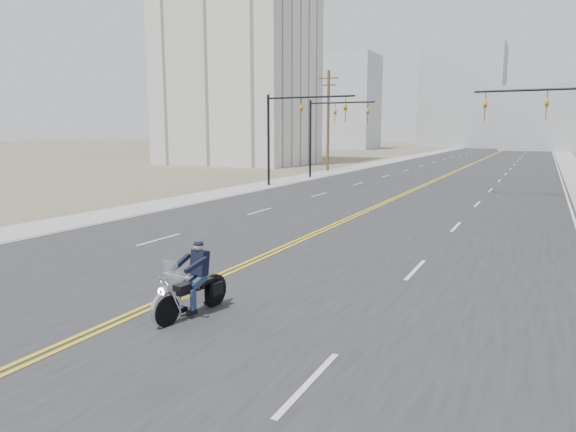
# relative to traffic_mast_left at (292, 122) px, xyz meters

# --- Properties ---
(road) EXTENTS (20.00, 200.00, 0.01)m
(road) POSITION_rel_traffic_mast_left_xyz_m (8.98, 38.00, -4.93)
(road) COLOR #303033
(road) RESTS_ON ground
(sidewalk_left) EXTENTS (3.00, 200.00, 0.01)m
(sidewalk_left) POSITION_rel_traffic_mast_left_xyz_m (-2.52, 38.00, -4.93)
(sidewalk_left) COLOR #A5A5A0
(sidewalk_left) RESTS_ON ground
(sidewalk_right) EXTENTS (3.00, 200.00, 0.01)m
(sidewalk_right) POSITION_rel_traffic_mast_left_xyz_m (20.48, 38.00, -4.93)
(sidewalk_right) COLOR #A5A5A0
(sidewalk_right) RESTS_ON ground
(traffic_mast_left) EXTENTS (7.10, 0.26, 7.00)m
(traffic_mast_left) POSITION_rel_traffic_mast_left_xyz_m (0.00, 0.00, 0.00)
(traffic_mast_left) COLOR black
(traffic_mast_left) RESTS_ON ground
(traffic_mast_right) EXTENTS (7.10, 0.26, 7.00)m
(traffic_mast_right) POSITION_rel_traffic_mast_left_xyz_m (17.95, 0.00, 0.00)
(traffic_mast_right) COLOR black
(traffic_mast_right) RESTS_ON ground
(traffic_mast_far) EXTENTS (6.10, 0.26, 7.00)m
(traffic_mast_far) POSITION_rel_traffic_mast_left_xyz_m (-0.33, 8.00, -0.06)
(traffic_mast_far) COLOR black
(traffic_mast_far) RESTS_ON ground
(utility_pole_left) EXTENTS (2.20, 0.30, 10.50)m
(utility_pole_left) POSITION_rel_traffic_mast_left_xyz_m (-3.52, 16.00, 0.54)
(utility_pole_left) COLOR brown
(utility_pole_left) RESTS_ON ground
(apartment_block) EXTENTS (18.00, 14.00, 30.00)m
(apartment_block) POSITION_rel_traffic_mast_left_xyz_m (-19.02, 23.00, 10.06)
(apartment_block) COLOR silver
(apartment_block) RESTS_ON ground
(haze_bldg_a) EXTENTS (14.00, 12.00, 22.00)m
(haze_bldg_a) POSITION_rel_traffic_mast_left_xyz_m (-26.02, 83.00, 6.06)
(haze_bldg_a) COLOR #B7BCC6
(haze_bldg_a) RESTS_ON ground
(haze_bldg_b) EXTENTS (18.00, 14.00, 14.00)m
(haze_bldg_b) POSITION_rel_traffic_mast_left_xyz_m (16.98, 93.00, 2.06)
(haze_bldg_b) COLOR #ADB2B7
(haze_bldg_b) RESTS_ON ground
(haze_bldg_d) EXTENTS (20.00, 15.00, 26.00)m
(haze_bldg_d) POSITION_rel_traffic_mast_left_xyz_m (-3.02, 108.00, 8.06)
(haze_bldg_d) COLOR #ADB2B7
(haze_bldg_d) RESTS_ON ground
(haze_bldg_f) EXTENTS (12.00, 12.00, 16.00)m
(haze_bldg_f) POSITION_rel_traffic_mast_left_xyz_m (-41.02, 98.00, 3.06)
(haze_bldg_f) COLOR #ADB2B7
(haze_bldg_f) RESTS_ON ground
(motorcyclist) EXTENTS (1.20, 2.29, 1.71)m
(motorcyclist) POSITION_rel_traffic_mast_left_xyz_m (10.21, -26.22, -4.08)
(motorcyclist) COLOR black
(motorcyclist) RESTS_ON ground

